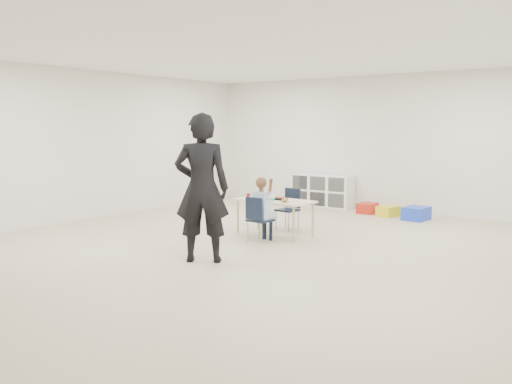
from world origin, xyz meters
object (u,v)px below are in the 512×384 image
Objects in this scene: chair_near at (260,219)px; adult at (202,188)px; table at (275,217)px; child at (260,206)px; cubby_shelf at (322,190)px.

chair_near is 0.36× the size of adult.
child is (0.11, -0.55, 0.25)m from table.
child is at bearing -74.33° from table.
cubby_shelf is (-0.95, 3.28, 0.06)m from table.
adult is (0.21, -1.98, 0.66)m from table.
child is 3.97m from cubby_shelf.
cubby_shelf is at bearing 110.18° from chair_near.
child is 1.50m from adult.
cubby_shelf is 5.42m from adult.
child reaches higher than chair_near.
adult is at bearing -79.29° from table.
table is at bearing 105.67° from child.
table is 0.56m from chair_near.
chair_near is 0.49× the size of cubby_shelf.
adult is (0.10, -1.44, 0.41)m from child.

